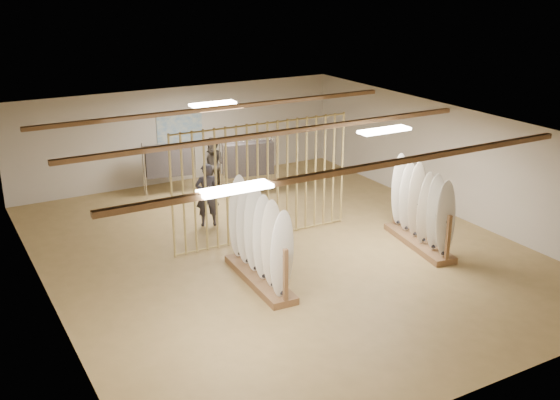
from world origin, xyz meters
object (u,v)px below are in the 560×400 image
clothing_rack_a (169,161)px  clothing_rack_b (248,159)px  rack_right (420,219)px  shopper_b (214,162)px  shopper_a (207,191)px  rack_left (259,251)px

clothing_rack_a → clothing_rack_b: (1.89, -1.15, 0.08)m
clothing_rack_b → rack_right: bearing=-60.4°
shopper_b → shopper_a: bearing=-81.7°
clothing_rack_b → rack_left: bearing=-103.9°
rack_right → clothing_rack_a: 7.28m
rack_left → clothing_rack_b: bearing=68.5°
rack_left → shopper_b: size_ratio=1.37×
clothing_rack_b → shopper_a: 2.51m
rack_right → shopper_a: (-3.69, 3.54, 0.25)m
clothing_rack_a → rack_right: bearing=-49.8°
rack_right → shopper_a: size_ratio=1.34×
rack_right → clothing_rack_b: (-1.76, 5.14, 0.39)m
clothing_rack_b → clothing_rack_a: bearing=159.5°
clothing_rack_a → shopper_b: (1.14, -0.52, -0.07)m
shopper_a → clothing_rack_b: bearing=-124.9°
rack_right → clothing_rack_b: 5.44m
rack_right → shopper_b: (-2.51, 5.77, 0.25)m
shopper_a → rack_left: bearing=99.7°
rack_left → shopper_b: rack_left is taller
rack_left → clothing_rack_b: rack_left is taller
rack_left → shopper_b: 5.83m
rack_left → clothing_rack_a: size_ratio=1.66×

